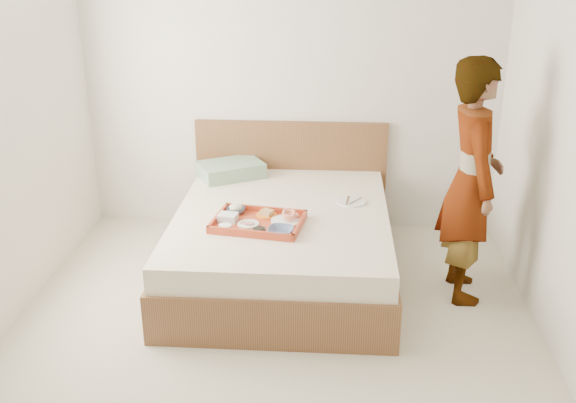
{
  "coord_description": "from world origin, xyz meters",
  "views": [
    {
      "loc": [
        0.36,
        -3.45,
        2.4
      ],
      "look_at": [
        0.05,
        0.9,
        0.65
      ],
      "focal_mm": 41.09,
      "sensor_mm": 36.0,
      "label": 1
    }
  ],
  "objects_px": {
    "tray": "(258,222)",
    "person": "(471,182)",
    "bed": "(282,244)",
    "dinner_plate": "(352,202)"
  },
  "relations": [
    {
      "from": "person",
      "to": "dinner_plate",
      "type": "bearing_deg",
      "value": 62.97
    },
    {
      "from": "person",
      "to": "bed",
      "type": "bearing_deg",
      "value": 80.96
    },
    {
      "from": "bed",
      "to": "person",
      "type": "bearing_deg",
      "value": -6.71
    },
    {
      "from": "bed",
      "to": "tray",
      "type": "xyz_separation_m",
      "value": [
        -0.15,
        -0.26,
        0.29
      ]
    },
    {
      "from": "bed",
      "to": "person",
      "type": "height_order",
      "value": "person"
    },
    {
      "from": "tray",
      "to": "person",
      "type": "bearing_deg",
      "value": 13.13
    },
    {
      "from": "dinner_plate",
      "to": "person",
      "type": "distance_m",
      "value": 0.93
    },
    {
      "from": "bed",
      "to": "tray",
      "type": "height_order",
      "value": "tray"
    },
    {
      "from": "tray",
      "to": "person",
      "type": "relative_size",
      "value": 0.36
    },
    {
      "from": "tray",
      "to": "person",
      "type": "distance_m",
      "value": 1.49
    }
  ]
}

